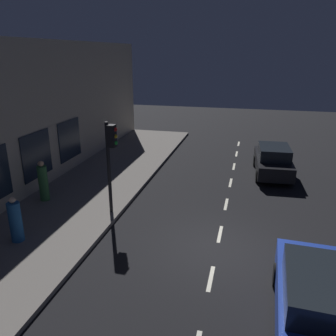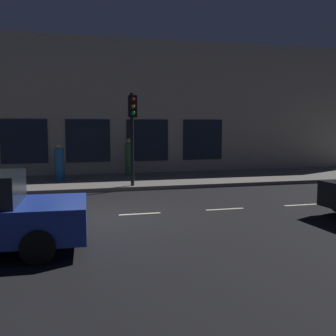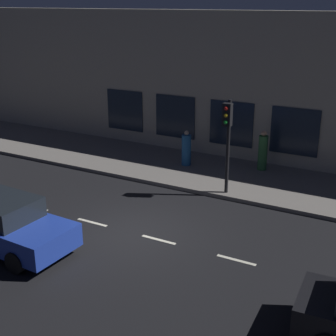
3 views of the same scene
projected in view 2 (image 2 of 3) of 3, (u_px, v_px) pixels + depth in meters
ground_plane at (104, 216)px, 10.95m from camera, size 60.00×60.00×0.00m
sidewalk at (92, 182)px, 16.96m from camera, size 4.50×32.00×0.15m
building_facade at (87, 108)px, 19.07m from camera, size 0.65×32.00×6.73m
lane_centre_line at (140, 214)px, 11.19m from camera, size 0.12×27.20×0.01m
traffic_light at (132, 121)px, 15.12m from camera, size 0.48×0.32×3.61m
pedestrian_0 at (129, 159)px, 18.58m from camera, size 0.48×0.48×1.75m
pedestrian_1 at (59, 164)px, 16.84m from camera, size 0.55×0.55×1.58m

